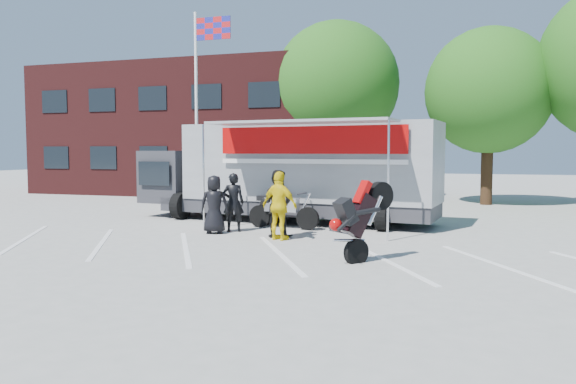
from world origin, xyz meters
The scene contains 13 objects.
ground centered at (0.00, 0.00, 0.00)m, with size 100.00×100.00×0.00m, color #A3A29D.
parking_bay_lines centered at (0.00, 1.00, 0.01)m, with size 18.00×5.00×0.01m, color white.
office_building centered at (-10.00, 18.00, 3.50)m, with size 18.00×8.00×7.00m, color #421515.
flagpole centered at (-6.24, 10.00, 5.05)m, with size 1.61×0.12×8.00m.
tree_left centered at (-2.00, 16.00, 5.57)m, with size 6.12×6.12×8.64m.
tree_mid centered at (5.00, 15.00, 4.94)m, with size 5.44×5.44×7.68m.
transporter_truck centered at (-1.20, 6.69, 0.00)m, with size 10.15×4.89×3.23m, color #94979C, non-canonical shape.
parked_motorcycle centered at (-1.04, 4.99, 0.00)m, with size 0.77×2.32×1.21m, color #A6A6AA, non-canonical shape.
stunt_bike_rider centered at (2.45, 0.92, 0.00)m, with size 0.76×1.61×1.89m, color black, non-canonical shape.
spectator_leather_a centered at (-2.59, 3.42, 0.83)m, with size 0.81×0.53×1.66m, color black.
spectator_leather_b centered at (-2.22, 3.94, 0.85)m, with size 0.62×0.41×1.71m, color black.
spectator_leather_c centered at (-0.66, 3.32, 0.92)m, with size 0.89×0.69×1.83m, color black.
spectator_hivis centered at (-0.43, 2.87, 0.91)m, with size 1.07×0.44×1.82m, color yellow.
Camera 1 is at (4.31, -11.01, 2.34)m, focal length 35.00 mm.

